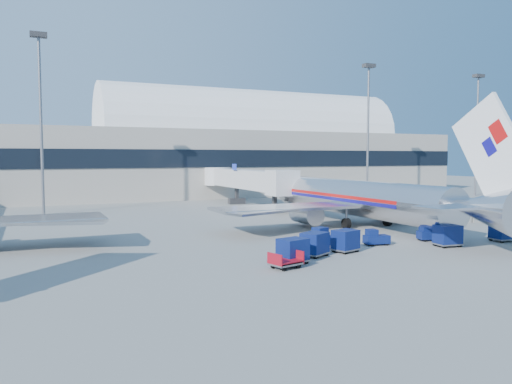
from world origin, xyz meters
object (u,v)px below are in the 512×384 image
mast_far_east (477,117)px  cart_train_a (345,240)px  barrier_far (481,218)px  cart_train_b (315,244)px  cart_solo_near (448,235)px  barrier_near (437,221)px  cart_open_red (286,262)px  tug_left (316,237)px  airliner_main (362,198)px  mast_west (40,96)px  barrier_mid (460,219)px  jetbridge_near (242,179)px  cart_train_c (293,250)px  mast_east (368,112)px  tug_lead (376,238)px  tug_right (429,234)px  cart_solo_far (503,230)px

mast_far_east → cart_train_a: 67.36m
cart_train_a → barrier_far: bearing=3.1°
cart_train_b → cart_solo_near: (11.85, -1.09, 0.00)m
barrier_near → cart_train_a: 19.78m
cart_open_red → tug_left: bearing=30.5°
airliner_main → barrier_near: (8.00, -2.51, -2.48)m
mast_west → cart_open_red: bearing=-71.3°
barrier_far → cart_train_a: bearing=-160.4°
barrier_mid → tug_left: tug_left is taller
jetbridge_near → cart_train_b: bearing=-105.3°
mast_west → barrier_mid: mast_west is taller
tug_left → cart_train_c: size_ratio=1.16×
cart_train_c → cart_train_a: bearing=5.2°
mast_east → barrier_far: bearing=-100.9°
barrier_mid → cart_solo_near: cart_solo_near is taller
tug_lead → mast_west: bearing=134.4°
mast_west → tug_lead: bearing=-55.5°
mast_west → mast_east: 50.00m
mast_west → tug_lead: 45.03m
barrier_far → airliner_main: bearing=170.3°
barrier_far → tug_right: tug_right is taller
tug_lead → cart_train_c: (-9.69, -3.50, 0.32)m
tug_right → cart_solo_far: (5.56, -2.88, 0.32)m
airliner_main → mast_west: (-30.00, 25.49, 11.87)m
mast_west → cart_train_b: size_ratio=9.20×
mast_west → cart_open_red: mast_west is taller
mast_east → cart_solo_near: 45.68m
airliner_main → cart_solo_far: size_ratio=17.99×
barrier_mid → cart_train_c: size_ratio=1.32×
tug_left → cart_open_red: tug_left is taller
barrier_mid → barrier_far: 3.30m
mast_far_east → cart_train_a: mast_far_east is taller
cart_train_b → cart_train_c: 3.15m
cart_train_a → cart_train_b: bearing=171.4°
barrier_mid → tug_left: 22.41m
jetbridge_near → cart_train_c: jetbridge_near is taller
barrier_near → tug_left: (-18.42, -5.51, 0.27)m
tug_right → cart_train_a: bearing=-156.7°
mast_west → cart_train_c: mast_west is taller
barrier_far → mast_west: bearing=147.9°
tug_left → cart_train_a: bearing=177.7°
mast_east → cart_train_c: (-35.46, -38.70, -13.87)m
cart_train_b → cart_open_red: bearing=-172.1°
tug_right → cart_solo_near: bearing=-89.6°
tug_lead → mast_far_east: bearing=44.5°
mast_west → tug_lead: size_ratio=10.34×
tug_right → cart_open_red: (-16.40, -4.38, -0.23)m
jetbridge_near → barrier_near: 30.82m
cart_train_c → cart_open_red: 1.59m
barrier_far → cart_train_c: bearing=-160.4°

